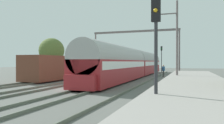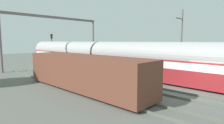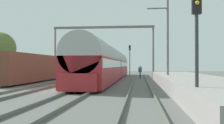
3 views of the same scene
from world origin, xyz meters
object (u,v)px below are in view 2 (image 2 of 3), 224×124
(railway_signal_far, at_px, (52,44))
(passenger_train, at_px, (99,56))
(freight_car, at_px, (83,72))
(catenary_gantry, at_px, (55,29))
(person_crossing, at_px, (108,60))

(railway_signal_far, bearing_deg, passenger_train, -96.73)
(freight_car, bearing_deg, passenger_train, 40.23)
(passenger_train, bearing_deg, catenary_gantry, 103.46)
(person_crossing, relative_size, railway_signal_far, 0.32)
(person_crossing, xyz_separation_m, railway_signal_far, (-1.89, 14.17, 2.44))
(catenary_gantry, bearing_deg, passenger_train, -76.54)
(person_crossing, distance_m, catenary_gantry, 9.53)
(catenary_gantry, bearing_deg, railway_signal_far, 65.20)
(passenger_train, relative_size, catenary_gantry, 2.07)
(freight_car, xyz_separation_m, catenary_gantry, (5.73, 14.43, 4.39))
(passenger_train, height_order, freight_car, passenger_train)
(freight_car, bearing_deg, catenary_gantry, 68.36)
(railway_signal_far, xyz_separation_m, catenary_gantry, (-3.83, -8.28, 2.40))
(freight_car, relative_size, person_crossing, 7.51)
(freight_car, xyz_separation_m, railway_signal_far, (9.55, 22.71, 2.00))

